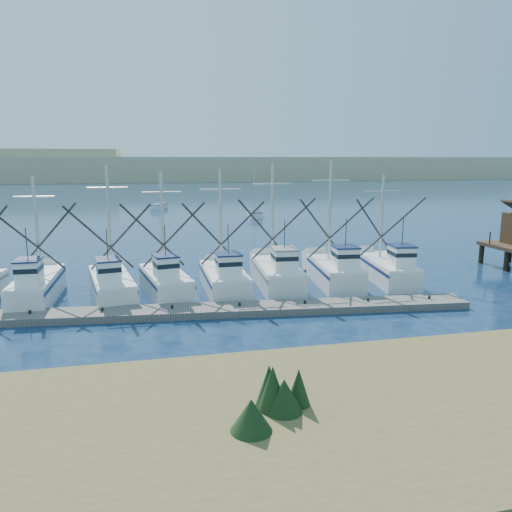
# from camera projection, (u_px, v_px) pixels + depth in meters

# --- Properties ---
(ground) EXTENTS (500.00, 500.00, 0.00)m
(ground) POSITION_uv_depth(u_px,v_px,m) (355.00, 336.00, 26.04)
(ground) COLOR #0D1E3B
(ground) RESTS_ON ground
(shore_bank) EXTENTS (40.00, 10.00, 1.60)m
(shore_bank) POSITION_uv_depth(u_px,v_px,m) (242.00, 447.00, 14.58)
(shore_bank) COLOR #4C422D
(shore_bank) RESTS_ON ground
(floating_dock) EXTENTS (32.29, 5.19, 0.43)m
(floating_dock) POSITION_uv_depth(u_px,v_px,m) (206.00, 311.00, 29.68)
(floating_dock) COLOR slate
(floating_dock) RESTS_ON ground
(dune_ridge) EXTENTS (360.00, 60.00, 10.00)m
(dune_ridge) POSITION_uv_depth(u_px,v_px,m) (166.00, 168.00, 226.17)
(dune_ridge) COLOR tan
(dune_ridge) RESTS_ON ground
(trawler_fleet) EXTENTS (32.01, 8.00, 9.02)m
(trawler_fleet) POSITION_uv_depth(u_px,v_px,m) (206.00, 279.00, 34.32)
(trawler_fleet) COLOR white
(trawler_fleet) RESTS_ON ground
(sailboat_near) EXTENTS (2.44, 5.36, 8.10)m
(sailboat_near) POSITION_uv_depth(u_px,v_px,m) (255.00, 214.00, 79.02)
(sailboat_near) COLOR white
(sailboat_near) RESTS_ON ground
(sailboat_far) EXTENTS (3.35, 5.49, 8.10)m
(sailboat_far) POSITION_uv_depth(u_px,v_px,m) (159.00, 206.00, 92.43)
(sailboat_far) COLOR white
(sailboat_far) RESTS_ON ground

